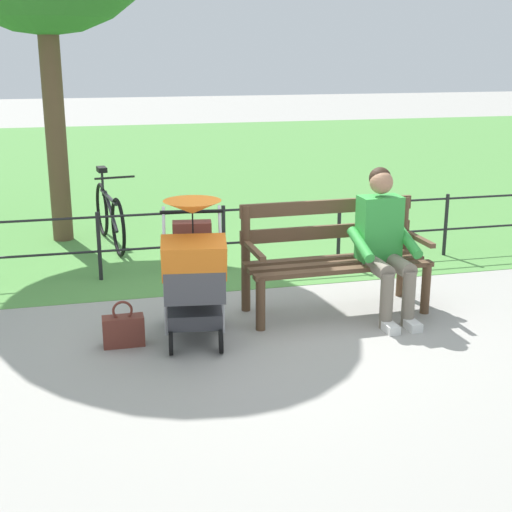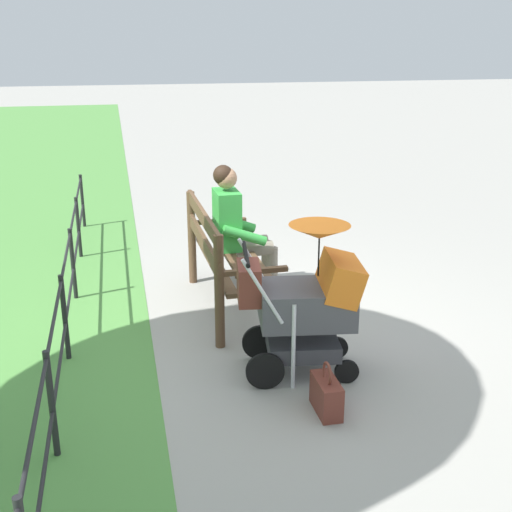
% 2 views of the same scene
% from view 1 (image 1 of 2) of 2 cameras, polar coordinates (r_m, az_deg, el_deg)
% --- Properties ---
extents(ground_plane, '(60.00, 60.00, 0.00)m').
position_cam_1_polar(ground_plane, '(6.22, 0.15, -5.08)').
color(ground_plane, '#9E9B93').
extents(grass_lawn, '(40.00, 16.00, 0.01)m').
position_cam_1_polar(grass_lawn, '(14.67, -8.28, 7.12)').
color(grass_lawn, '#518E42').
rests_on(grass_lawn, ground).
extents(park_bench, '(1.61, 0.64, 0.96)m').
position_cam_1_polar(park_bench, '(6.35, 6.12, 0.30)').
color(park_bench, brown).
rests_on(park_bench, ground).
extents(person_on_bench, '(0.54, 0.74, 1.28)m').
position_cam_1_polar(person_on_bench, '(6.25, 10.08, 1.32)').
color(person_on_bench, slate).
rests_on(person_on_bench, ground).
extents(stroller, '(0.61, 0.94, 1.15)m').
position_cam_1_polar(stroller, '(5.63, -4.94, -1.01)').
color(stroller, black).
rests_on(stroller, ground).
extents(handbag, '(0.32, 0.14, 0.37)m').
position_cam_1_polar(handbag, '(5.75, -10.42, -5.78)').
color(handbag, brown).
rests_on(handbag, ground).
extents(park_fence, '(7.59, 0.04, 0.70)m').
position_cam_1_polar(park_fence, '(7.51, -0.52, 2.02)').
color(park_fence, black).
rests_on(park_fence, ground).
extents(bicycle, '(0.44, 1.65, 0.89)m').
position_cam_1_polar(bicycle, '(8.65, -11.50, 3.20)').
color(bicycle, black).
rests_on(bicycle, ground).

